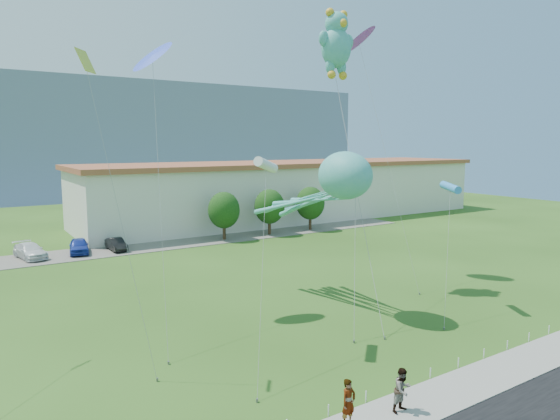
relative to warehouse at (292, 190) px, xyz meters
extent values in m
plane|color=#294914|center=(-26.00, -44.00, -4.12)|extent=(160.00, 160.00, 0.00)
cube|color=gray|center=(-26.00, -46.75, -4.07)|extent=(80.00, 2.50, 0.10)
cube|color=#59544C|center=(-26.00, -9.00, -4.09)|extent=(70.00, 6.00, 0.06)
cube|color=slate|center=(-26.00, 76.00, 8.38)|extent=(160.00, 50.00, 25.00)
cube|color=beige|center=(0.00, 0.00, -0.32)|extent=(60.00, 14.00, 7.60)
cube|color=brown|center=(0.00, 0.00, 3.78)|extent=(61.00, 15.00, 0.60)
cylinder|color=white|center=(-29.00, -45.30, -3.87)|extent=(0.05, 0.05, 0.50)
cylinder|color=white|center=(-27.00, -45.30, -3.87)|extent=(0.05, 0.05, 0.50)
cylinder|color=white|center=(-25.00, -45.30, -3.87)|extent=(0.05, 0.05, 0.50)
cylinder|color=white|center=(-23.00, -45.30, -3.87)|extent=(0.05, 0.05, 0.50)
cylinder|color=white|center=(-21.00, -45.30, -3.87)|extent=(0.05, 0.05, 0.50)
cylinder|color=white|center=(-19.00, -45.30, -3.87)|extent=(0.05, 0.05, 0.50)
cylinder|color=white|center=(-17.00, -45.30, -3.87)|extent=(0.05, 0.05, 0.50)
cylinder|color=white|center=(-15.00, -45.30, -3.87)|extent=(0.05, 0.05, 0.50)
cylinder|color=white|center=(-13.00, -45.30, -3.87)|extent=(0.05, 0.05, 0.50)
cylinder|color=#3F2B19|center=(-16.00, -10.00, -3.02)|extent=(0.36, 0.36, 2.20)
ellipsoid|color=#14380F|center=(-16.00, -10.00, -0.72)|extent=(3.60, 3.60, 4.14)
cylinder|color=#3F2B19|center=(-10.00, -10.00, -3.02)|extent=(0.36, 0.36, 2.20)
ellipsoid|color=#14380F|center=(-10.00, -10.00, -0.72)|extent=(3.60, 3.60, 4.14)
cylinder|color=#3F2B19|center=(-4.00, -10.00, -3.02)|extent=(0.36, 0.36, 2.20)
ellipsoid|color=#14380F|center=(-4.00, -10.00, -0.72)|extent=(3.60, 3.60, 4.14)
imported|color=gray|center=(-28.86, -46.33, -3.11)|extent=(0.72, 0.52, 1.83)
imported|color=gray|center=(-26.37, -46.74, -3.13)|extent=(0.91, 0.73, 1.80)
imported|color=silver|center=(-35.56, -8.42, -3.36)|extent=(2.94, 5.14, 1.40)
imported|color=#1C319A|center=(-31.25, -8.65, -3.33)|extent=(2.46, 4.56, 1.47)
imported|color=black|center=(-27.80, -9.25, -3.45)|extent=(1.46, 3.81, 1.24)
ellipsoid|color=teal|center=(-20.88, -36.47, 4.74)|extent=(2.95, 3.83, 2.95)
sphere|color=white|center=(-21.41, -37.63, 5.05)|extent=(0.46, 0.46, 0.46)
sphere|color=white|center=(-20.35, -37.63, 5.05)|extent=(0.46, 0.46, 0.46)
cylinder|color=slate|center=(-23.24, -40.26, -4.04)|extent=(0.10, 0.10, 0.16)
cylinder|color=gray|center=(-22.06, -38.87, -0.01)|extent=(2.39, 2.82, 7.91)
ellipsoid|color=teal|center=(-17.14, -30.85, 13.52)|extent=(2.29, 1.95, 2.86)
sphere|color=teal|center=(-17.14, -30.85, 15.19)|extent=(1.67, 1.67, 1.67)
sphere|color=gold|center=(-17.76, -30.85, 15.89)|extent=(0.62, 0.62, 0.62)
sphere|color=gold|center=(-16.52, -30.85, 15.89)|extent=(0.62, 0.62, 0.62)
sphere|color=gold|center=(-17.14, -31.56, 15.10)|extent=(0.62, 0.62, 0.62)
ellipsoid|color=teal|center=(-18.29, -30.85, 14.04)|extent=(0.79, 0.56, 1.11)
ellipsoid|color=teal|center=(-16.00, -30.85, 14.04)|extent=(0.79, 0.56, 1.11)
ellipsoid|color=teal|center=(-17.67, -30.85, 12.19)|extent=(0.70, 0.62, 1.15)
ellipsoid|color=teal|center=(-16.61, -30.85, 12.19)|extent=(0.70, 0.62, 1.15)
sphere|color=gold|center=(-17.67, -31.03, 11.58)|extent=(0.62, 0.62, 0.62)
sphere|color=gold|center=(-16.61, -31.03, 11.58)|extent=(0.62, 0.62, 0.62)
cylinder|color=slate|center=(-21.48, -40.82, -4.04)|extent=(0.10, 0.10, 0.16)
cylinder|color=gray|center=(-19.31, -35.83, 3.72)|extent=(4.37, 9.99, 15.38)
cone|color=#AE35D4|center=(-12.93, -28.51, 14.94)|extent=(1.80, 1.33, 1.33)
cylinder|color=slate|center=(-13.45, -36.17, -4.04)|extent=(0.10, 0.10, 0.16)
cylinder|color=gray|center=(-13.19, -32.34, 5.39)|extent=(0.55, 7.68, 18.72)
cone|color=blue|center=(-30.21, -29.18, 12.00)|extent=(1.80, 1.33, 1.33)
cylinder|color=slate|center=(-32.69, -37.31, -4.04)|extent=(0.10, 0.10, 0.16)
cylinder|color=gray|center=(-31.45, -33.25, 3.92)|extent=(2.51, 8.16, 15.78)
cylinder|color=#2F87D4|center=(-14.01, -38.88, 3.86)|extent=(0.50, 2.25, 0.87)
cylinder|color=slate|center=(-17.53, -41.64, -4.04)|extent=(0.10, 0.10, 0.16)
cylinder|color=gray|center=(-15.77, -40.26, -0.15)|extent=(3.55, 2.80, 7.63)
cube|color=gold|center=(-35.64, -36.15, 10.30)|extent=(1.29, 1.29, 0.86)
cylinder|color=slate|center=(-33.75, -38.74, -4.04)|extent=(0.10, 0.10, 0.16)
cylinder|color=gray|center=(-34.70, -37.44, 3.07)|extent=(1.93, 2.62, 14.07)
cylinder|color=white|center=(-27.39, -37.92, 5.58)|extent=(0.50, 2.25, 0.87)
cylinder|color=slate|center=(-30.85, -42.83, -4.04)|extent=(0.10, 0.10, 0.16)
cylinder|color=gray|center=(-29.12, -40.38, 0.71)|extent=(3.50, 4.94, 9.36)
camera|label=1|loc=(-40.72, -59.90, 6.67)|focal=32.00mm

